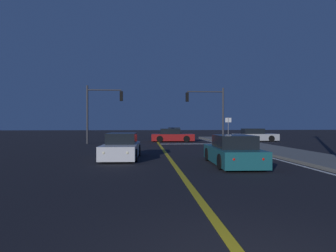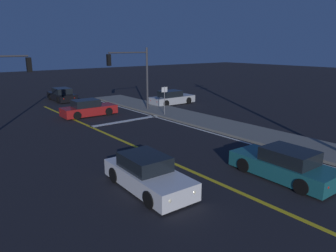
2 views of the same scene
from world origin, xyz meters
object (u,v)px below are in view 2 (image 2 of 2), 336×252
Objects in this scene: street_sign_corner at (164,96)px; car_side_waiting_red at (88,109)px; car_lead_oncoming_silver at (172,98)px; car_mid_block_black at (62,95)px; car_following_oncoming_white at (147,174)px; traffic_signal_near_right at (133,70)px; car_parked_curb_teal at (284,165)px.

car_side_waiting_red is at bearing 139.24° from street_sign_corner.
car_lead_oncoming_silver and car_mid_block_black have the same top height.
car_following_oncoming_white is 13.39m from street_sign_corner.
car_mid_block_black is 8.69m from car_side_waiting_red.
street_sign_corner reaches higher than car_mid_block_black.
traffic_signal_near_right is at bearing -73.60° from car_mid_block_black.
traffic_signal_near_right is 3.62m from street_sign_corner.
car_following_oncoming_white is 14.69m from car_side_waiting_red.
car_following_oncoming_white is at bearing -14.40° from car_side_waiting_red.
traffic_signal_near_right is (3.60, -1.27, 3.05)m from car_side_waiting_red.
traffic_signal_near_right is at bearing -76.58° from car_lead_oncoming_silver.
car_parked_curb_teal is 13.45m from street_sign_corner.
street_sign_corner is (-3.99, -3.92, 1.05)m from car_lead_oncoming_silver.
street_sign_corner is at bearing 76.28° from car_parked_curb_teal.
car_following_oncoming_white is (-5.14, 2.85, -0.00)m from car_parked_curb_teal.
car_mid_block_black is 1.87× the size of street_sign_corner.
car_lead_oncoming_silver and car_side_waiting_red have the same top height.
car_lead_oncoming_silver is 1.01× the size of car_mid_block_black.
car_lead_oncoming_silver is at bearing -129.97° from car_following_oncoming_white.
car_side_waiting_red is at bearing -19.36° from traffic_signal_near_right.
car_lead_oncoming_silver is 0.84× the size of traffic_signal_near_right.
car_side_waiting_red is 1.83× the size of street_sign_corner.
car_side_waiting_red is (-1.04, -8.63, -0.00)m from car_mid_block_black.
car_parked_curb_teal is at bearing -105.71° from street_sign_corner.
traffic_signal_near_right is at bearing 72.26° from car_side_waiting_red.
car_mid_block_black is 0.83× the size of traffic_signal_near_right.
car_following_oncoming_white is at bearing -131.09° from street_sign_corner.
traffic_signal_near_right is at bearing 111.68° from street_sign_corner.
car_following_oncoming_white is 1.82× the size of street_sign_corner.
car_parked_curb_teal is at bearing -88.02° from car_mid_block_black.
car_side_waiting_red is at bearing -89.91° from car_lead_oncoming_silver.
traffic_signal_near_right is at bearing -118.35° from car_following_oncoming_white.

